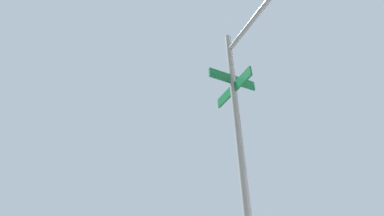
# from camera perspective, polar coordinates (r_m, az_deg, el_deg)

# --- Properties ---
(traffic_signal_near) EXTENTS (2.32, 2.74, 5.54)m
(traffic_signal_near) POSITION_cam_1_polar(r_m,az_deg,el_deg) (4.16, 18.71, 11.59)
(traffic_signal_near) COLOR slate
(traffic_signal_near) RESTS_ON ground_plane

